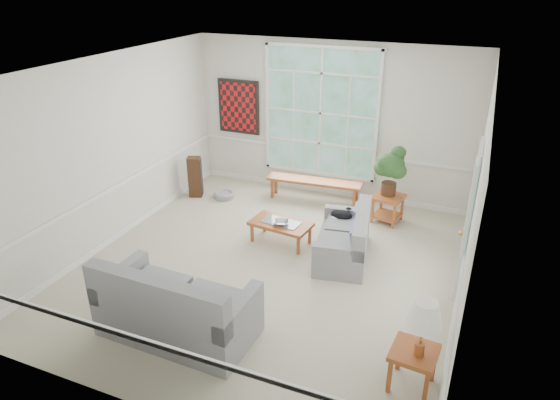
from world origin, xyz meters
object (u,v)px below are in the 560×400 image
at_px(coffee_table, 281,232).
at_px(end_table, 388,208).
at_px(loveseat_front, 177,298).
at_px(side_table, 412,368).
at_px(loveseat_right, 343,235).

xyz_separation_m(coffee_table, end_table, (1.48, 1.44, 0.07)).
distance_m(loveseat_front, side_table, 2.84).
bearing_deg(loveseat_right, side_table, -68.03).
height_order(coffee_table, end_table, end_table).
relative_size(coffee_table, side_table, 2.03).
distance_m(loveseat_right, coffee_table, 1.09).
relative_size(loveseat_right, end_table, 2.90).
xyz_separation_m(loveseat_right, end_table, (0.41, 1.50, -0.14)).
height_order(coffee_table, side_table, side_table).
relative_size(loveseat_front, coffee_table, 1.90).
relative_size(coffee_table, end_table, 1.98).
height_order(loveseat_front, coffee_table, loveseat_front).
bearing_deg(loveseat_front, end_table, 67.67).
bearing_deg(coffee_table, loveseat_right, 3.90).
distance_m(end_table, side_table, 3.97).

